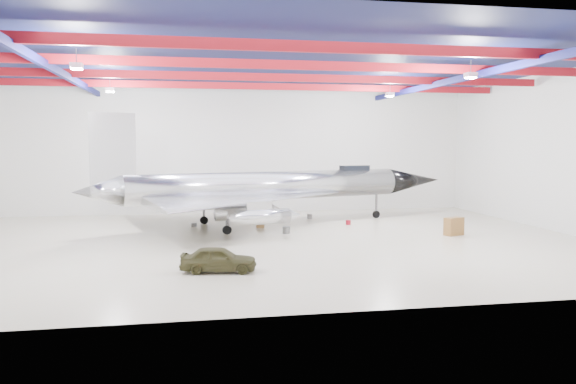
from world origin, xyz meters
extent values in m
plane|color=beige|center=(0.00, 0.00, 0.00)|extent=(40.00, 40.00, 0.00)
plane|color=silver|center=(0.00, 15.00, 5.50)|extent=(40.00, 0.00, 40.00)
plane|color=silver|center=(20.00, 0.00, 5.50)|extent=(0.00, 30.00, 30.00)
plane|color=#0A0F38|center=(0.00, 0.00, 11.00)|extent=(40.00, 40.00, 0.00)
cube|color=maroon|center=(0.00, -9.00, 10.40)|extent=(39.50, 0.25, 0.50)
cube|color=maroon|center=(0.00, -3.00, 10.40)|extent=(39.50, 0.25, 0.50)
cube|color=maroon|center=(0.00, 3.00, 10.40)|extent=(39.50, 0.25, 0.50)
cube|color=maroon|center=(0.00, 9.00, 10.40)|extent=(39.50, 0.25, 0.50)
cube|color=#0D1053|center=(-12.00, 0.00, 10.10)|extent=(0.25, 29.50, 0.40)
cube|color=#0D1053|center=(12.00, 0.00, 10.10)|extent=(0.25, 29.50, 0.40)
cube|color=silver|center=(-10.00, -6.00, 9.70)|extent=(0.55, 0.55, 0.25)
cube|color=silver|center=(10.00, -6.00, 9.70)|extent=(0.55, 0.55, 0.25)
cube|color=silver|center=(-10.00, 6.00, 9.70)|extent=(0.55, 0.55, 0.25)
cube|color=silver|center=(10.00, 6.00, 9.70)|extent=(0.55, 0.55, 0.25)
cylinder|color=silver|center=(1.01, 6.76, 2.95)|extent=(20.90, 7.44, 2.11)
cone|color=black|center=(13.74, 10.14, 2.95)|extent=(5.63, 3.39, 2.11)
cone|color=silver|center=(-10.69, 3.65, 2.95)|extent=(3.59, 2.85, 2.11)
cube|color=silver|center=(-9.67, 3.92, 5.69)|extent=(2.88, 0.88, 4.74)
cube|color=black|center=(8.14, 8.65, 4.06)|extent=(2.46, 1.41, 0.53)
cylinder|color=silver|center=(-0.55, 0.35, 1.47)|extent=(4.11, 1.94, 0.95)
cylinder|color=silver|center=(-1.23, 2.89, 1.47)|extent=(4.11, 1.94, 0.95)
cylinder|color=silver|center=(-2.85, 9.00, 1.47)|extent=(4.11, 1.94, 0.95)
cylinder|color=silver|center=(-3.53, 11.55, 1.47)|extent=(4.11, 1.94, 0.95)
cylinder|color=#59595B|center=(10.18, 9.19, 0.95)|extent=(0.19, 0.19, 1.90)
cylinder|color=black|center=(10.18, 9.19, 0.29)|extent=(0.63, 0.38, 0.59)
cylinder|color=#59595B|center=(-2.38, 3.13, 0.95)|extent=(0.19, 0.19, 1.90)
cylinder|color=black|center=(-2.38, 3.13, 0.29)|extent=(0.63, 0.38, 0.59)
cylinder|color=#59595B|center=(-3.73, 8.22, 0.95)|extent=(0.19, 0.19, 1.90)
cylinder|color=black|center=(-3.73, 8.22, 0.29)|extent=(0.63, 0.38, 0.59)
imported|color=#38361C|center=(-3.58, -7.76, 0.61)|extent=(3.76, 1.97, 1.22)
cube|color=brown|center=(12.35, 0.05, 0.59)|extent=(1.44, 1.07, 1.19)
cube|color=maroon|center=(-0.47, 8.90, 0.16)|extent=(0.55, 0.49, 0.32)
cylinder|color=#59595B|center=(1.58, 2.75, 0.23)|extent=(0.66, 0.66, 0.47)
cube|color=olive|center=(0.20, 5.71, 0.20)|extent=(0.63, 0.53, 0.41)
cube|color=#59595B|center=(-4.52, 7.05, 0.13)|extent=(0.43, 0.37, 0.26)
cylinder|color=maroon|center=(6.87, 5.99, 0.17)|extent=(0.39, 0.39, 0.34)
cylinder|color=#59595B|center=(4.75, 9.78, 0.19)|extent=(0.46, 0.46, 0.37)
camera|label=1|loc=(-5.05, -34.06, 6.08)|focal=35.00mm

